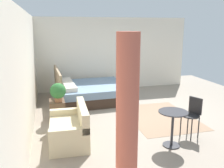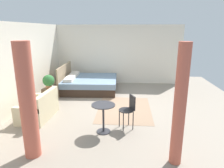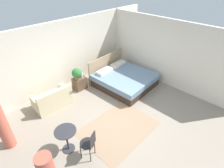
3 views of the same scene
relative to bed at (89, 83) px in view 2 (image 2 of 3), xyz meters
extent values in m
cube|color=gray|center=(-1.71, -1.14, -0.29)|extent=(9.11, 8.70, 0.02)
cube|color=silver|center=(-1.71, 1.71, 1.04)|extent=(9.11, 0.12, 2.64)
cube|color=silver|center=(1.34, -1.14, 1.04)|extent=(0.12, 5.70, 2.64)
cube|color=#93755B|center=(-1.97, -1.51, -0.28)|extent=(2.22, 1.64, 0.01)
cube|color=#38281E|center=(0.00, -0.08, -0.13)|extent=(2.07, 2.14, 0.30)
cube|color=slate|center=(0.00, -0.08, 0.13)|extent=(2.11, 2.19, 0.21)
cube|color=#997F60|center=(-0.04, 0.98, 0.24)|extent=(2.04, 0.15, 1.04)
cube|color=silver|center=(-0.47, 0.65, 0.29)|extent=(0.73, 0.35, 0.12)
cube|color=silver|center=(0.41, 0.69, 0.29)|extent=(0.73, 0.35, 0.12)
cube|color=beige|center=(-2.78, 0.92, -0.08)|extent=(1.28, 0.79, 0.40)
cube|color=beige|center=(-2.79, 0.62, 0.30)|extent=(1.26, 0.19, 0.38)
cube|color=beige|center=(-2.23, 0.90, 0.18)|extent=(0.17, 0.74, 0.13)
cube|color=beige|center=(-3.34, 0.95, 0.18)|extent=(0.17, 0.74, 0.13)
cube|color=brown|center=(-1.46, 1.08, -0.03)|extent=(0.50, 0.38, 0.50)
cylinder|color=#935B3D|center=(-1.56, 1.05, 0.28)|extent=(0.18, 0.18, 0.11)
sphere|color=#2D6B33|center=(-1.56, 1.05, 0.49)|extent=(0.39, 0.39, 0.39)
cylinder|color=silver|center=(-1.34, 1.05, 0.32)|extent=(0.10, 0.10, 0.19)
cylinder|color=#2D2D33|center=(-3.47, -1.03, -0.27)|extent=(0.34, 0.34, 0.02)
cylinder|color=#2D2D33|center=(-3.47, -1.03, 0.07)|extent=(0.05, 0.05, 0.70)
cylinder|color=#2D2D33|center=(-3.47, -1.03, 0.42)|extent=(0.57, 0.57, 0.02)
cylinder|color=black|center=(-3.16, -1.40, -0.04)|extent=(0.02, 0.02, 0.48)
cylinder|color=black|center=(-3.40, -1.51, -0.04)|extent=(0.02, 0.02, 0.48)
cylinder|color=black|center=(-3.05, -1.64, -0.04)|extent=(0.02, 0.02, 0.48)
cylinder|color=black|center=(-3.29, -1.75, -0.04)|extent=(0.02, 0.02, 0.48)
cylinder|color=black|center=(-3.22, -1.58, 0.21)|extent=(0.50, 0.50, 0.02)
cube|color=black|center=(-3.16, -1.72, 0.40)|extent=(0.29, 0.15, 0.36)
cylinder|color=#C15B47|center=(-4.52, -2.52, 0.84)|extent=(0.22, 0.22, 2.24)
cylinder|color=#C15B47|center=(-4.52, 0.25, 0.84)|extent=(0.31, 0.31, 2.24)
camera|label=1|loc=(-7.46, 1.24, 2.02)|focal=39.16mm
camera|label=2|loc=(-7.91, -1.60, 2.15)|focal=32.39mm
camera|label=3|loc=(-4.87, -4.04, 3.89)|focal=28.56mm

